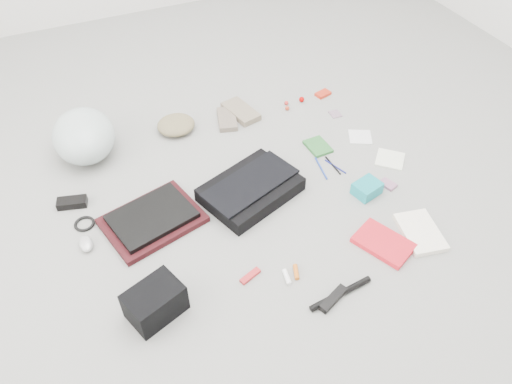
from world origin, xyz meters
name	(u,v)px	position (x,y,z in m)	size (l,w,h in m)	color
ground_plane	(256,200)	(0.00, 0.00, 0.00)	(4.00, 4.00, 0.00)	gray
messenger_bag	(251,190)	(-0.01, 0.04, 0.03)	(0.40, 0.28, 0.07)	black
bag_flap	(251,183)	(-0.01, 0.04, 0.07)	(0.42, 0.19, 0.01)	black
laptop_sleeve	(153,220)	(-0.45, 0.06, 0.01)	(0.38, 0.29, 0.03)	black
laptop	(152,216)	(-0.45, 0.06, 0.04)	(0.32, 0.24, 0.02)	black
bike_helmet	(84,136)	(-0.60, 0.61, 0.11)	(0.29, 0.36, 0.21)	silver
beanie	(176,125)	(-0.16, 0.62, 0.03)	(0.19, 0.18, 0.07)	olive
mitten_left	(227,119)	(0.10, 0.58, 0.01)	(0.09, 0.18, 0.03)	#776859
mitten_right	(241,111)	(0.18, 0.61, 0.02)	(0.11, 0.22, 0.03)	#81715C
power_brick	(72,203)	(-0.73, 0.29, 0.02)	(0.12, 0.06, 0.03)	black
cable_coil	(84,224)	(-0.71, 0.16, 0.01)	(0.09, 0.09, 0.01)	black
mouse	(86,244)	(-0.72, 0.04, 0.02)	(0.05, 0.09, 0.03)	#B5B5B5
camera_bag	(155,302)	(-0.55, -0.36, 0.06)	(0.19, 0.14, 0.13)	black
multitool	(250,276)	(-0.19, -0.36, 0.01)	(0.09, 0.02, 0.01)	#A91D20
toiletry_tube_white	(287,277)	(-0.06, -0.42, 0.01)	(0.02, 0.02, 0.07)	white
toiletry_tube_orange	(296,272)	(-0.02, -0.42, 0.01)	(0.02, 0.02, 0.06)	#CC6016
u_lock	(333,299)	(0.05, -0.58, 0.01)	(0.13, 0.03, 0.03)	black
bike_pump	(341,294)	(0.08, -0.57, 0.01)	(0.02, 0.02, 0.26)	black
book_red	(383,243)	(0.36, -0.44, 0.01)	(0.15, 0.22, 0.02)	red
book_white	(420,232)	(0.53, -0.45, 0.01)	(0.15, 0.22, 0.02)	white
notepad	(318,147)	(0.42, 0.20, 0.01)	(0.10, 0.13, 0.02)	#28642C
pen_blue	(321,168)	(0.36, 0.06, 0.00)	(0.01, 0.01, 0.15)	#1A3696
pen_black	(333,165)	(0.42, 0.06, 0.00)	(0.01, 0.01, 0.13)	black
pen_navy	(335,167)	(0.43, 0.04, 0.00)	(0.01, 0.01, 0.13)	navy
accordion_wallet	(367,188)	(0.46, -0.16, 0.03)	(0.11, 0.09, 0.06)	teal
card_deck	(388,184)	(0.58, -0.16, 0.01)	(0.05, 0.07, 0.01)	#A2698B
napkin_top	(360,137)	(0.65, 0.18, 0.00)	(0.11, 0.11, 0.01)	silver
napkin_bottom	(390,159)	(0.69, -0.02, 0.00)	(0.13, 0.13, 0.01)	silver
lollipop_a	(287,108)	(0.42, 0.54, 0.01)	(0.02, 0.02, 0.02)	#B4361C
lollipop_b	(286,103)	(0.44, 0.59, 0.01)	(0.02, 0.02, 0.02)	red
lollipop_c	(302,99)	(0.53, 0.58, 0.01)	(0.03, 0.03, 0.03)	#A80100
altoids_tin	(323,94)	(0.67, 0.58, 0.01)	(0.08, 0.05, 0.02)	red
stamp_sheet	(335,114)	(0.64, 0.40, 0.00)	(0.05, 0.06, 0.00)	gray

